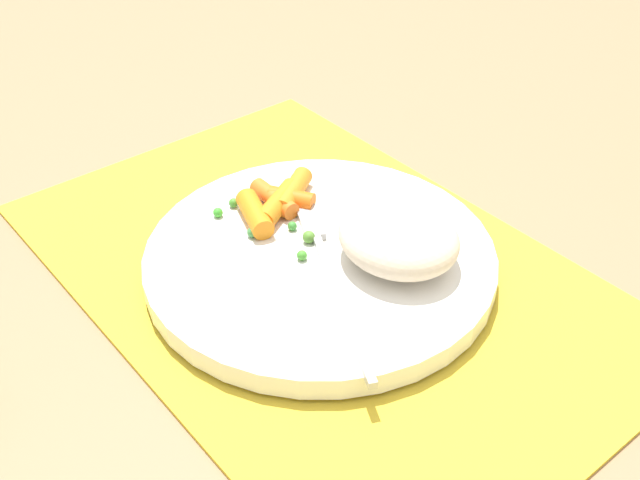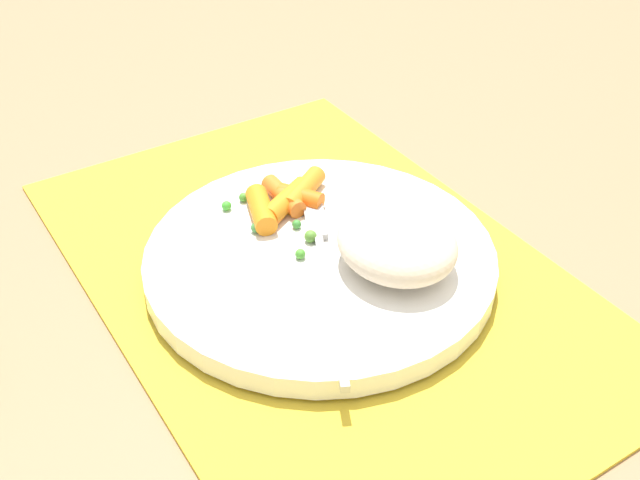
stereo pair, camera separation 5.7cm
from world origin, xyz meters
name	(u,v)px [view 2 (the right image)]	position (x,y,z in m)	size (l,w,h in m)	color
ground_plane	(320,274)	(0.00, 0.00, 0.00)	(2.40, 2.40, 0.00)	#997551
placemat	(320,271)	(0.00, 0.00, 0.00)	(0.49, 0.32, 0.01)	gold
plate	(320,259)	(0.00, 0.00, 0.01)	(0.27, 0.27, 0.02)	white
rice_mound	(397,243)	(-0.04, -0.04, 0.04)	(0.09, 0.08, 0.04)	beige
carrot_portion	(286,200)	(0.06, -0.01, 0.03)	(0.06, 0.09, 0.02)	orange
pea_scatter	(283,222)	(0.04, 0.01, 0.03)	(0.09, 0.09, 0.01)	green
fork	(323,266)	(-0.02, 0.01, 0.03)	(0.19, 0.10, 0.01)	silver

